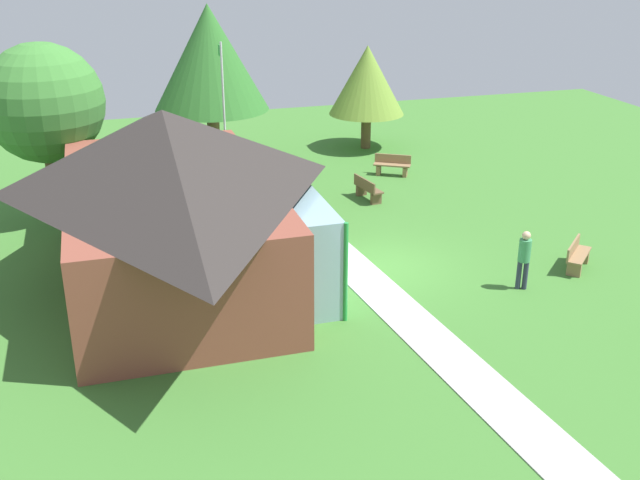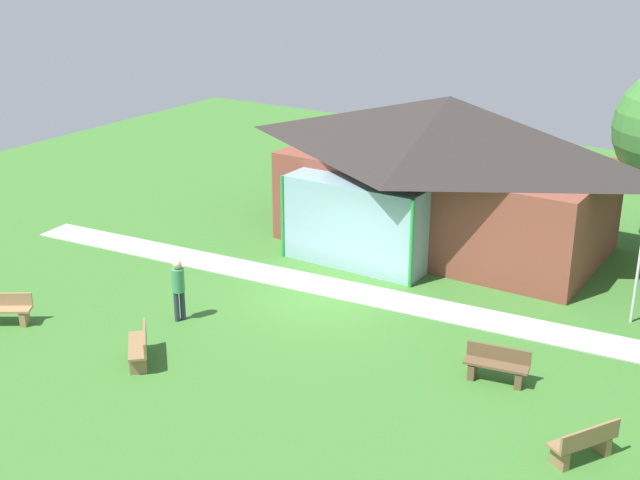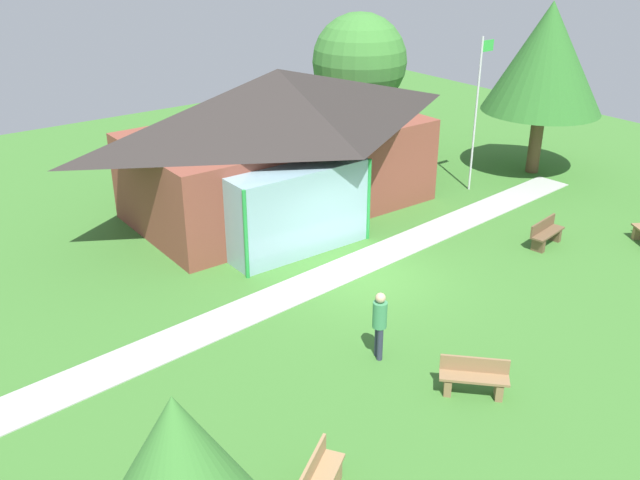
# 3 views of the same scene
# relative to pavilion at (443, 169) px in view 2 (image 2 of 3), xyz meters

# --- Properties ---
(ground_plane) EXTENTS (44.00, 44.00, 0.00)m
(ground_plane) POSITION_rel_pavilion_xyz_m (-0.84, -5.98, -2.59)
(ground_plane) COLOR #3D752D
(pavilion) EXTENTS (11.17, 7.24, 4.97)m
(pavilion) POSITION_rel_pavilion_xyz_m (0.00, 0.00, 0.00)
(pavilion) COLOR brown
(pavilion) RESTS_ON ground_plane
(footpath) EXTENTS (22.48, 3.36, 0.03)m
(footpath) POSITION_rel_pavilion_xyz_m (-0.84, -5.09, -2.57)
(footpath) COLOR #ADADA8
(footpath) RESTS_ON ground_plane
(bench_mid_right) EXTENTS (1.55, 0.69, 0.84)m
(bench_mid_right) POSITION_rel_pavilion_xyz_m (5.02, -7.59, -2.18)
(bench_mid_right) COLOR brown
(bench_mid_right) RESTS_ON ground_plane
(bench_front_center) EXTENTS (1.36, 1.38, 0.84)m
(bench_front_center) POSITION_rel_pavilion_xyz_m (-2.65, -11.44, -2.18)
(bench_front_center) COLOR olive
(bench_front_center) RESTS_ON ground_plane
(bench_front_left) EXTENTS (1.49, 1.20, 0.84)m
(bench_front_left) POSITION_rel_pavilion_xyz_m (-7.21, -11.87, -2.18)
(bench_front_left) COLOR #9E7A51
(bench_front_left) RESTS_ON ground_plane
(bench_lawn_far_right) EXTENTS (1.14, 1.52, 0.84)m
(bench_lawn_far_right) POSITION_rel_pavilion_xyz_m (7.65, -9.63, -2.18)
(bench_lawn_far_right) COLOR olive
(bench_lawn_far_right) RESTS_ON ground_plane
(visitor_strolling_lawn) EXTENTS (0.34, 0.34, 1.74)m
(visitor_strolling_lawn) POSITION_rel_pavilion_xyz_m (-3.40, -9.15, -1.56)
(visitor_strolling_lawn) COLOR #2D3347
(visitor_strolling_lawn) RESTS_ON ground_plane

